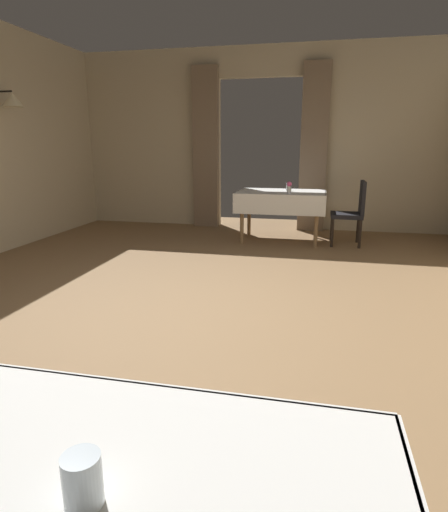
% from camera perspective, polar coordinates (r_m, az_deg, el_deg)
% --- Properties ---
extents(ground, '(10.08, 10.08, 0.00)m').
position_cam_1_polar(ground, '(3.74, -4.57, -7.72)').
color(ground, olive).
extents(wall_back, '(6.40, 0.27, 3.00)m').
position_cam_1_polar(wall_back, '(7.55, 4.79, 15.41)').
color(wall_back, beige).
rests_on(wall_back, ground).
extents(dining_table_mid, '(1.31, 0.90, 0.75)m').
position_cam_1_polar(dining_table_mid, '(6.48, 7.67, 7.69)').
color(dining_table_mid, olive).
rests_on(dining_table_mid, ground).
extents(chair_mid_right, '(0.44, 0.44, 0.93)m').
position_cam_1_polar(chair_mid_right, '(6.42, 16.88, 5.93)').
color(chair_mid_right, black).
rests_on(chair_mid_right, ground).
extents(glass_near_c, '(0.08, 0.08, 0.11)m').
position_cam_1_polar(glass_near_c, '(0.95, -18.44, -26.65)').
color(glass_near_c, silver).
rests_on(glass_near_c, dining_table_near).
extents(flower_vase_mid, '(0.07, 0.07, 0.17)m').
position_cam_1_polar(flower_vase_mid, '(6.14, 8.74, 9.10)').
color(flower_vase_mid, silver).
rests_on(flower_vase_mid, dining_table_mid).
extents(glass_mid_b, '(0.06, 0.06, 0.11)m').
position_cam_1_polar(glass_mid_b, '(6.60, 8.59, 9.16)').
color(glass_mid_b, silver).
rests_on(glass_mid_b, dining_table_mid).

